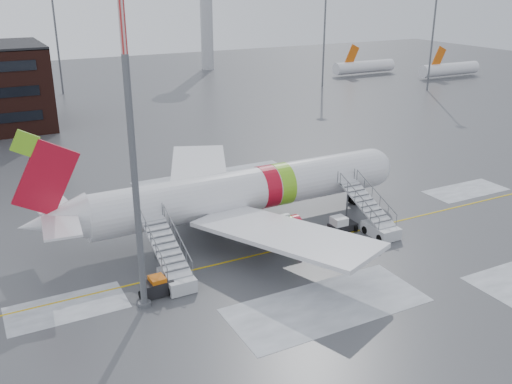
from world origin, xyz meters
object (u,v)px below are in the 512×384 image
airliner (236,193)px  light_mast_near (132,149)px  airstair_aft (173,269)px  pushback_tug (341,225)px  baggage_tractor (158,287)px  airstair_fwd (376,221)px

airliner → light_mast_near: size_ratio=1.63×
airliner → airstair_aft: (-8.35, -6.54, -2.35)m
airliner → pushback_tug: bearing=-31.5°
airstair_aft → pushback_tug: (16.36, 1.64, -0.44)m
baggage_tractor → light_mast_near: bearing=-141.9°
airliner → airstair_fwd: size_ratio=4.55×
airstair_fwd → baggage_tractor: (-20.47, -1.24, -0.47)m
airstair_aft → light_mast_near: (-2.93, -2.27, 10.19)m
baggage_tractor → airliner: bearing=38.0°
airliner → airstair_aft: bearing=-142.0°
airstair_aft → pushback_tug: 16.45m
pushback_tug → light_mast_near: (-19.29, -3.90, 10.63)m
airstair_fwd → pushback_tug: airstair_fwd is taller
pushback_tug → baggage_tractor: baggage_tractor is taller
airliner → airstair_aft: size_ratio=4.55×
airstair_aft → baggage_tractor: bearing=-142.5°
airstair_aft → light_mast_near: bearing=-142.2°
airstair_fwd → light_mast_near: (-21.78, -2.27, 10.19)m
airstair_aft → pushback_tug: airstair_aft is taller
airstair_aft → airstair_fwd: bearing=0.0°
light_mast_near → baggage_tractor: bearing=38.1°
pushback_tug → light_mast_near: 22.37m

